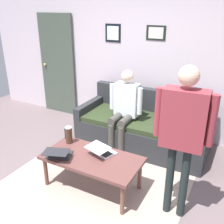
# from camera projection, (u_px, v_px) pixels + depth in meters

# --- Properties ---
(ground_plane) EXTENTS (7.68, 7.68, 0.00)m
(ground_plane) POSITION_uv_depth(u_px,v_px,m) (75.00, 195.00, 3.19)
(ground_plane) COLOR #69595C
(area_rug) EXTENTS (2.29, 1.86, 0.01)m
(area_rug) POSITION_uv_depth(u_px,v_px,m) (89.00, 190.00, 3.26)
(area_rug) COLOR tan
(area_rug) RESTS_ON ground_plane
(back_wall) EXTENTS (7.04, 0.11, 2.70)m
(back_wall) POSITION_uv_depth(u_px,v_px,m) (145.00, 57.00, 4.46)
(back_wall) COLOR silver
(back_wall) RESTS_ON ground_plane
(interior_door) EXTENTS (0.82, 0.09, 2.05)m
(interior_door) POSITION_uv_depth(u_px,v_px,m) (58.00, 65.00, 5.33)
(interior_door) COLOR #434F43
(interior_door) RESTS_ON ground_plane
(couch) EXTENTS (2.09, 0.91, 0.88)m
(couch) POSITION_uv_depth(u_px,v_px,m) (143.00, 128.00, 4.25)
(couch) COLOR #292B2E
(couch) RESTS_ON ground_plane
(coffee_table) EXTENTS (1.23, 0.62, 0.44)m
(coffee_table) POSITION_uv_depth(u_px,v_px,m) (92.00, 160.00, 3.20)
(coffee_table) COLOR brown
(coffee_table) RESTS_ON ground_plane
(laptop_left) EXTENTS (0.36, 0.38, 0.13)m
(laptop_left) POSITION_uv_depth(u_px,v_px,m) (102.00, 151.00, 3.23)
(laptop_left) COLOR silver
(laptop_left) RESTS_ON coffee_table
(laptop_center) EXTENTS (0.40, 0.41, 0.12)m
(laptop_center) POSITION_uv_depth(u_px,v_px,m) (58.00, 154.00, 3.16)
(laptop_center) COLOR #28282D
(laptop_center) RESTS_ON coffee_table
(french_press) EXTENTS (0.11, 0.09, 0.27)m
(french_press) POSITION_uv_depth(u_px,v_px,m) (69.00, 135.00, 3.46)
(french_press) COLOR #4C3323
(french_press) RESTS_ON coffee_table
(person_standing) EXTENTS (0.59, 0.21, 1.69)m
(person_standing) POSITION_uv_depth(u_px,v_px,m) (183.00, 126.00, 2.51)
(person_standing) COLOR black
(person_standing) RESTS_ON ground_plane
(person_seated) EXTENTS (0.55, 0.51, 1.28)m
(person_seated) POSITION_uv_depth(u_px,v_px,m) (125.00, 106.00, 4.00)
(person_seated) COLOR #43423D
(person_seated) RESTS_ON ground_plane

